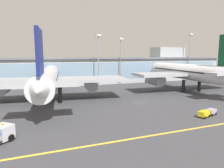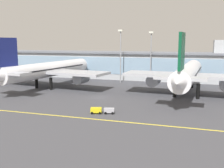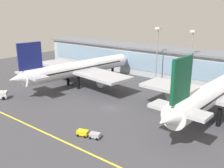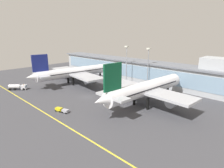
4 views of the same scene
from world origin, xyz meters
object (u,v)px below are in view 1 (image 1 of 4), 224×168
airliner_near_right (187,72)px  apron_light_mast_west (121,54)px  airliner_near_left (48,78)px  apron_light_mast_centre (98,53)px  baggage_tug_near (207,113)px  apron_light_mast_east (190,50)px

airliner_near_right → apron_light_mast_west: apron_light_mast_west is taller
airliner_near_left → airliner_near_right: (49.38, -0.44, 0.42)m
apron_light_mast_west → apron_light_mast_centre: bearing=-160.8°
baggage_tug_near → apron_light_mast_west: size_ratio=0.28×
airliner_near_right → baggage_tug_near: airliner_near_right is taller
airliner_near_left → apron_light_mast_west: 42.05m
apron_light_mast_west → baggage_tug_near: bearing=-92.7°
apron_light_mast_centre → apron_light_mast_east: 51.65m
apron_light_mast_centre → airliner_near_left: bearing=-137.0°
baggage_tug_near → apron_light_mast_west: (2.51, 52.41, 13.18)m
apron_light_mast_west → apron_light_mast_centre: size_ratio=0.97×
airliner_near_right → apron_light_mast_east: size_ratio=2.12×
apron_light_mast_west → apron_light_mast_east: bearing=0.7°
baggage_tug_near → apron_light_mast_centre: 51.04m
airliner_near_right → apron_light_mast_centre: size_ratio=2.39×
apron_light_mast_centre → apron_light_mast_east: bearing=5.1°
apron_light_mast_west → apron_light_mast_east: size_ratio=0.86×
baggage_tug_near → apron_light_mast_centre: size_ratio=0.27×
airliner_near_right → apron_light_mast_east: apron_light_mast_east is taller
airliner_near_right → apron_light_mast_west: (-15.89, 24.78, 6.94)m
airliner_near_right → apron_light_mast_east: 35.75m
airliner_near_right → apron_light_mast_centre: apron_light_mast_centre is taller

